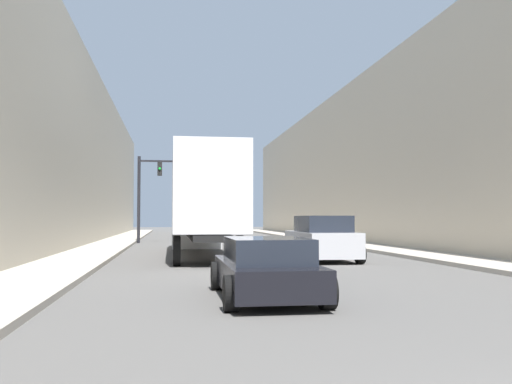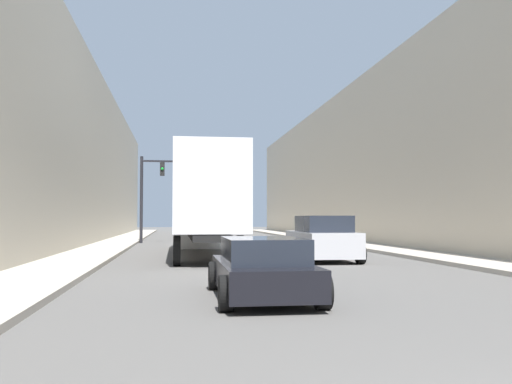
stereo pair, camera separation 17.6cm
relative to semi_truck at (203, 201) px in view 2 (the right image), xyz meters
The scene contains 8 objects.
sidewalk_right 12.11m from the semi_truck, 39.22° to the left, with size 2.42×80.00×0.15m.
sidewalk_left 9.22m from the semi_truck, 122.56° to the left, with size 2.42×80.00×0.15m.
building_right 15.66m from the semi_truck, 29.25° to the left, with size 6.00×80.00×10.71m.
building_left 12.13m from the semi_truck, 140.17° to the left, with size 6.00×80.00×10.91m.
semi_truck is the anchor object (origin of this frame).
sedan_car 13.88m from the semi_truck, 87.69° to the right, with size 1.98×4.38×1.23m.
suv_car 6.07m from the semi_truck, 41.68° to the right, with size 2.16×4.71×1.71m.
traffic_signal_gantry 12.78m from the semi_truck, 98.84° to the left, with size 5.42×0.35×5.66m.
Camera 2 is at (-3.38, -2.75, 1.63)m, focal length 40.00 mm.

